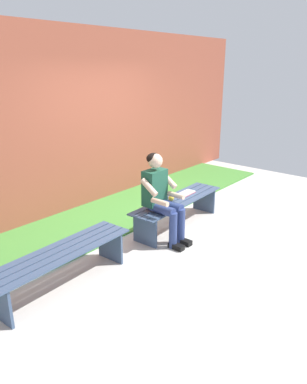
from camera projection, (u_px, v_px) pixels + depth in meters
The scene contains 8 objects.
ground_plane at pixel (191, 279), 4.29m from camera, with size 10.00×7.00×0.04m, color beige.
grass_strip at pixel (70, 225), 5.67m from camera, with size 9.00×1.80×0.03m, color #478C38.
brick_wall at pixel (68, 122), 5.98m from camera, with size 9.50×0.24×2.97m, color #9E4C38.
bench_near at pixel (178, 205), 5.56m from camera, with size 1.84×0.52×0.44m.
bench_far at pixel (61, 259), 4.02m from camera, with size 1.77×0.51×0.44m.
person_seated at pixel (161, 194), 5.01m from camera, with size 0.50×0.69×1.24m.
apple at pixel (171, 198), 5.46m from camera, with size 0.09×0.09×0.09m, color gold.
book_open at pixel (185, 194), 5.73m from camera, with size 0.42×0.17×0.02m.
Camera 1 is at (4.20, 3.07, 2.35)m, focal length 34.15 mm.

